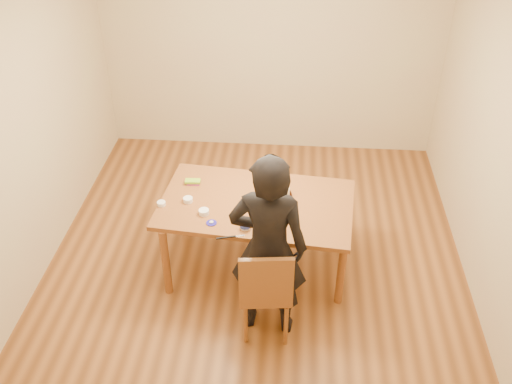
# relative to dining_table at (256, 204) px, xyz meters

# --- Properties ---
(room_shell) EXTENTS (4.00, 4.50, 2.70)m
(room_shell) POSITION_rel_dining_table_xyz_m (-0.01, 0.38, 0.62)
(room_shell) COLOR brown
(room_shell) RESTS_ON ground
(dining_table) EXTENTS (1.80, 1.17, 0.04)m
(dining_table) POSITION_rel_dining_table_xyz_m (0.00, 0.00, 0.00)
(dining_table) COLOR brown
(dining_table) RESTS_ON floor
(dining_chair) EXTENTS (0.43, 0.43, 0.04)m
(dining_chair) POSITION_rel_dining_table_xyz_m (0.15, -0.78, -0.28)
(dining_chair) COLOR brown
(dining_chair) RESTS_ON floor
(cake_plate) EXTENTS (0.26, 0.26, 0.02)m
(cake_plate) POSITION_rel_dining_table_xyz_m (0.18, 0.11, 0.03)
(cake_plate) COLOR #A9290B
(cake_plate) RESTS_ON dining_table
(cake) EXTENTS (0.22, 0.22, 0.07)m
(cake) POSITION_rel_dining_table_xyz_m (0.18, 0.11, 0.08)
(cake) COLOR white
(cake) RESTS_ON cake_plate
(frosting_dome) EXTENTS (0.22, 0.22, 0.03)m
(frosting_dome) POSITION_rel_dining_table_xyz_m (0.18, 0.11, 0.13)
(frosting_dome) COLOR white
(frosting_dome) RESTS_ON cake
(frosting_tub) EXTENTS (0.08, 0.08, 0.07)m
(frosting_tub) POSITION_rel_dining_table_xyz_m (-0.06, -0.37, 0.06)
(frosting_tub) COLOR white
(frosting_tub) RESTS_ON dining_table
(frosting_lid) EXTENTS (0.09, 0.09, 0.01)m
(frosting_lid) POSITION_rel_dining_table_xyz_m (-0.36, -0.33, 0.03)
(frosting_lid) COLOR #1E1796
(frosting_lid) RESTS_ON dining_table
(frosting_dollop) EXTENTS (0.04, 0.04, 0.02)m
(frosting_dollop) POSITION_rel_dining_table_xyz_m (-0.36, -0.33, 0.04)
(frosting_dollop) COLOR white
(frosting_dollop) RESTS_ON frosting_lid
(ramekin_green) EXTENTS (0.09, 0.09, 0.04)m
(ramekin_green) POSITION_rel_dining_table_xyz_m (-0.44, -0.20, 0.04)
(ramekin_green) COLOR white
(ramekin_green) RESTS_ON dining_table
(ramekin_yellow) EXTENTS (0.09, 0.09, 0.04)m
(ramekin_yellow) POSITION_rel_dining_table_xyz_m (-0.61, -0.04, 0.04)
(ramekin_yellow) COLOR white
(ramekin_yellow) RESTS_ON dining_table
(ramekin_multi) EXTENTS (0.08, 0.08, 0.04)m
(ramekin_multi) POSITION_rel_dining_table_xyz_m (-0.84, -0.11, 0.04)
(ramekin_multi) COLOR white
(ramekin_multi) RESTS_ON dining_table
(candy_box_pink) EXTENTS (0.12, 0.06, 0.02)m
(candy_box_pink) POSITION_rel_dining_table_xyz_m (-0.61, 0.24, 0.03)
(candy_box_pink) COLOR #E135A0
(candy_box_pink) RESTS_ON dining_table
(candy_box_green) EXTENTS (0.15, 0.08, 0.02)m
(candy_box_green) POSITION_rel_dining_table_xyz_m (-0.62, 0.25, 0.05)
(candy_box_green) COLOR green
(candy_box_green) RESTS_ON candy_box_pink
(spatula) EXTENTS (0.16, 0.06, 0.01)m
(spatula) POSITION_rel_dining_table_xyz_m (-0.21, -0.51, 0.03)
(spatula) COLOR black
(spatula) RESTS_ON dining_table
(person) EXTENTS (0.65, 0.46, 1.70)m
(person) POSITION_rel_dining_table_xyz_m (0.15, -0.73, 0.12)
(person) COLOR black
(person) RESTS_ON floor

